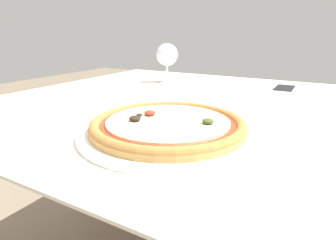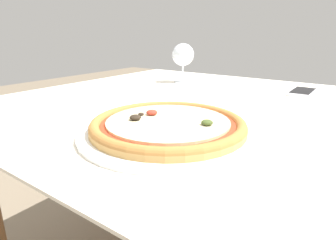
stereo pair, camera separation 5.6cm
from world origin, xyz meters
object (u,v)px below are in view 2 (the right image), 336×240
pizza_plate (168,126)px  wine_glass_far_left (183,55)px  dining_table (244,135)px  fork (144,87)px  cell_phone (303,92)px

pizza_plate → wine_glass_far_left: 0.62m
pizza_plate → wine_glass_far_left: wine_glass_far_left is taller
dining_table → wine_glass_far_left: 0.49m
pizza_plate → fork: (-0.37, 0.36, -0.01)m
wine_glass_far_left → cell_phone: size_ratio=1.09×
fork → wine_glass_far_left: wine_glass_far_left is taller
pizza_plate → dining_table: bearing=77.1°
fork → cell_phone: size_ratio=1.18×
dining_table → pizza_plate: 0.29m
dining_table → cell_phone: size_ratio=10.02×
wine_glass_far_left → fork: bearing=-109.9°
dining_table → cell_phone: (0.08, 0.32, 0.08)m
pizza_plate → wine_glass_far_left: size_ratio=2.30×
wine_glass_far_left → cell_phone: bearing=7.1°
pizza_plate → cell_phone: pizza_plate is taller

